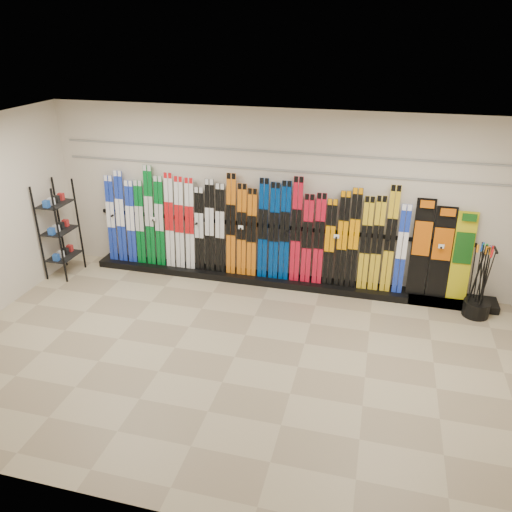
# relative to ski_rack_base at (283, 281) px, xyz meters

# --- Properties ---
(floor) EXTENTS (8.00, 8.00, 0.00)m
(floor) POSITION_rel_ski_rack_base_xyz_m (-0.22, -2.28, -0.06)
(floor) COLOR gray
(floor) RESTS_ON ground
(back_wall) EXTENTS (8.00, 0.00, 8.00)m
(back_wall) POSITION_rel_ski_rack_base_xyz_m (-0.22, 0.22, 1.44)
(back_wall) COLOR beige
(back_wall) RESTS_ON floor
(ceiling) EXTENTS (8.00, 8.00, 0.00)m
(ceiling) POSITION_rel_ski_rack_base_xyz_m (-0.22, -2.28, 2.94)
(ceiling) COLOR silver
(ceiling) RESTS_ON back_wall
(ski_rack_base) EXTENTS (8.00, 0.40, 0.12)m
(ski_rack_base) POSITION_rel_ski_rack_base_xyz_m (0.00, 0.00, 0.00)
(ski_rack_base) COLOR black
(ski_rack_base) RESTS_ON floor
(skis) EXTENTS (5.38, 0.18, 1.84)m
(skis) POSITION_rel_ski_rack_base_xyz_m (-0.68, 0.02, 0.89)
(skis) COLOR #1933B2
(skis) RESTS_ON ski_rack_base
(snowboards) EXTENTS (0.95, 0.25, 1.60)m
(snowboards) POSITION_rel_ski_rack_base_xyz_m (2.54, 0.08, 0.82)
(snowboards) COLOR black
(snowboards) RESTS_ON ski_rack_base
(accessory_rack) EXTENTS (0.40, 0.60, 1.73)m
(accessory_rack) POSITION_rel_ski_rack_base_xyz_m (-3.97, -0.58, 0.81)
(accessory_rack) COLOR black
(accessory_rack) RESTS_ON floor
(pole_bin) EXTENTS (0.40, 0.40, 0.25)m
(pole_bin) POSITION_rel_ski_rack_base_xyz_m (3.15, -0.28, 0.07)
(pole_bin) COLOR black
(pole_bin) RESTS_ON floor
(ski_poles) EXTENTS (0.27, 0.31, 1.18)m
(ski_poles) POSITION_rel_ski_rack_base_xyz_m (3.13, -0.27, 0.55)
(ski_poles) COLOR black
(ski_poles) RESTS_ON pole_bin
(slatwall_rail_0) EXTENTS (7.60, 0.02, 0.03)m
(slatwall_rail_0) POSITION_rel_ski_rack_base_xyz_m (-0.22, 0.20, 1.94)
(slatwall_rail_0) COLOR gray
(slatwall_rail_0) RESTS_ON back_wall
(slatwall_rail_1) EXTENTS (7.60, 0.02, 0.03)m
(slatwall_rail_1) POSITION_rel_ski_rack_base_xyz_m (-0.22, 0.20, 2.24)
(slatwall_rail_1) COLOR gray
(slatwall_rail_1) RESTS_ON back_wall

